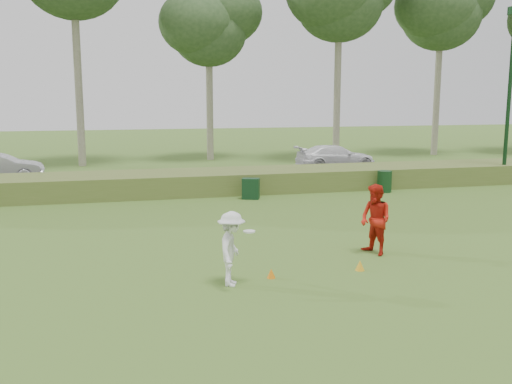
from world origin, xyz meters
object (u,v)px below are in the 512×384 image
object	(u,v)px
cone_orange	(271,273)
trash_bin	(384,181)
player_red	(376,220)
car_right	(336,157)
lamp_post	(512,65)
utility_cabinet	(251,189)
cone_yellow	(360,265)
car_mid	(0,167)
player_white	(232,249)

from	to	relation	value
cone_orange	trash_bin	world-z (taller)	trash_bin
player_red	car_right	size ratio (longest dim) A/B	0.41
lamp_post	car_right	xyz separation A→B (m)	(-5.90, 6.80, -4.87)
cone_orange	utility_cabinet	world-z (taller)	utility_cabinet
car_right	cone_orange	bearing A→B (deg)	154.18
trash_bin	cone_orange	bearing A→B (deg)	-127.79
trash_bin	car_right	bearing A→B (deg)	84.02
cone_yellow	trash_bin	bearing A→B (deg)	60.73
cone_orange	car_right	xyz separation A→B (m)	(8.79, 18.02, 0.61)
lamp_post	cone_yellow	distance (m)	17.60
cone_yellow	car_mid	size ratio (longest dim) A/B	0.06
trash_bin	car_mid	xyz separation A→B (m)	(-16.86, 7.19, 0.26)
cone_yellow	trash_bin	world-z (taller)	trash_bin
car_right	trash_bin	bearing A→B (deg)	174.20
cone_orange	car_right	distance (m)	20.06
utility_cabinet	trash_bin	bearing A→B (deg)	24.02
player_red	trash_bin	size ratio (longest dim) A/B	2.01
car_right	player_red	bearing A→B (deg)	161.75
cone_orange	cone_yellow	bearing A→B (deg)	1.22
player_red	trash_bin	xyz separation A→B (m)	(4.77, 9.01, -0.47)
player_red	player_white	bearing A→B (deg)	-88.12
cone_orange	trash_bin	xyz separation A→B (m)	(7.98, 10.29, 0.36)
player_white	player_red	bearing A→B (deg)	-49.65
cone_yellow	lamp_post	bearing A→B (deg)	41.91
player_white	cone_orange	world-z (taller)	player_white
player_red	utility_cabinet	xyz separation A→B (m)	(-1.29, 8.77, -0.51)
player_red	car_right	distance (m)	17.65
player_red	car_mid	xyz separation A→B (m)	(-12.09, 16.20, -0.21)
player_red	cone_yellow	world-z (taller)	player_red
lamp_post	cone_orange	size ratio (longest dim) A/B	36.65
lamp_post	trash_bin	xyz separation A→B (m)	(-6.71, -0.93, -5.13)
player_white	car_mid	bearing A→B (deg)	44.08
lamp_post	cone_orange	bearing A→B (deg)	-142.62
trash_bin	car_mid	bearing A→B (deg)	156.92
player_red	utility_cabinet	size ratio (longest dim) A/B	2.20
car_mid	car_right	world-z (taller)	car_mid
cone_orange	utility_cabinet	distance (m)	10.23
cone_yellow	car_mid	distance (m)	20.68
cone_orange	car_right	size ratio (longest dim) A/B	0.05
player_white	trash_bin	xyz separation A→B (m)	(8.96, 10.56, -0.37)
lamp_post	trash_bin	distance (m)	8.49
car_mid	cone_orange	bearing A→B (deg)	-155.96
lamp_post	player_red	size ratio (longest dim) A/B	4.36
lamp_post	player_red	distance (m)	15.88
cone_orange	car_mid	size ratio (longest dim) A/B	0.06
player_red	cone_orange	xyz separation A→B (m)	(-3.21, -1.28, -0.83)
player_red	cone_yellow	bearing A→B (deg)	-56.67
cone_orange	player_red	bearing A→B (deg)	21.70
utility_cabinet	trash_bin	world-z (taller)	trash_bin
utility_cabinet	car_mid	world-z (taller)	car_mid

